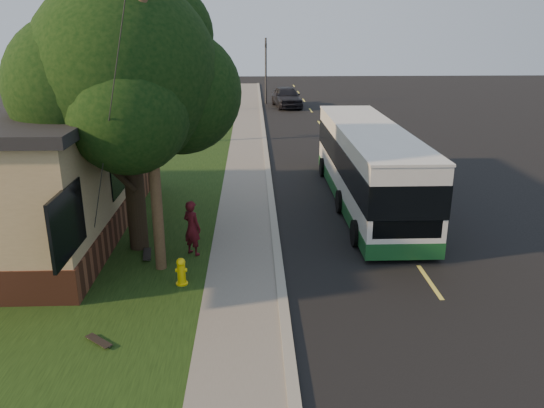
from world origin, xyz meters
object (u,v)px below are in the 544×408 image
(leafy_tree, at_px, (127,77))
(transit_bus, at_px, (368,164))
(skateboard_spare, at_px, (99,341))
(traffic_signal, at_px, (266,66))
(dumpster, at_px, (17,208))
(fire_hydrant, at_px, (181,271))
(bare_tree_near, at_px, (203,106))
(bare_tree_far, at_px, (223,85))
(distant_car, at_px, (287,97))
(utility_pole, at_px, (149,104))
(skateboarder, at_px, (192,228))
(skateboard_main, at_px, (147,254))

(leafy_tree, distance_m, transit_bus, 9.40)
(skateboard_spare, bearing_deg, traffic_signal, 82.94)
(leafy_tree, bearing_deg, skateboard_spare, -88.62)
(dumpster, bearing_deg, fire_hydrant, -37.14)
(bare_tree_near, height_order, transit_bus, bare_tree_near)
(leafy_tree, distance_m, dumpster, 6.68)
(bare_tree_far, relative_size, distant_car, 0.80)
(utility_pole, bearing_deg, skateboarder, 49.20)
(dumpster, height_order, distant_car, distant_car)
(leafy_tree, height_order, transit_bus, leafy_tree)
(fire_hydrant, xyz_separation_m, traffic_signal, (3.10, 34.00, 2.73))
(bare_tree_far, distance_m, skateboarder, 28.10)
(fire_hydrant, height_order, traffic_signal, traffic_signal)
(skateboard_spare, xyz_separation_m, distant_car, (6.21, 34.62, 0.73))
(traffic_signal, relative_size, skateboard_main, 5.93)
(distant_car, bearing_deg, fire_hydrant, -105.53)
(skateboarder, bearing_deg, traffic_signal, -57.86)
(skateboard_spare, bearing_deg, bare_tree_near, 88.50)
(fire_hydrant, distance_m, skateboard_main, 2.22)
(skateboard_main, height_order, distant_car, distant_car)
(bare_tree_near, height_order, skateboard_spare, bare_tree_near)
(fire_hydrant, relative_size, bare_tree_far, 0.18)
(fire_hydrant, height_order, transit_bus, transit_bus)
(bare_tree_near, bearing_deg, bare_tree_far, 87.61)
(traffic_signal, xyz_separation_m, skateboard_spare, (-4.54, -36.68, -3.04))
(skateboard_main, bearing_deg, leafy_tree, 111.31)
(utility_pole, relative_size, distant_car, 1.81)
(leafy_tree, xyz_separation_m, skateboard_spare, (0.13, -5.33, -5.04))
(traffic_signal, distance_m, transit_bus, 27.71)
(bare_tree_near, xyz_separation_m, skateboard_spare, (-0.54, -20.68, -2.03))
(transit_bus, xyz_separation_m, skateboard_spare, (-7.65, -9.19, -1.46))
(leafy_tree, height_order, skateboard_spare, leafy_tree)
(bare_tree_near, height_order, distant_car, bare_tree_near)
(traffic_signal, bearing_deg, bare_tree_far, -131.19)
(bare_tree_near, height_order, bare_tree_far, bare_tree_near)
(transit_bus, height_order, skateboard_main, transit_bus)
(leafy_tree, height_order, traffic_signal, leafy_tree)
(fire_hydrant, distance_m, utility_pole, 4.37)
(leafy_tree, xyz_separation_m, transit_bus, (7.78, 3.86, -3.58))
(bare_tree_far, bearing_deg, traffic_signal, 48.81)
(leafy_tree, bearing_deg, dumpster, 156.53)
(skateboard_main, bearing_deg, fire_hydrant, -55.53)
(bare_tree_near, xyz_separation_m, skateboarder, (1.00, -16.07, -1.25))
(utility_pole, height_order, bare_tree_near, utility_pole)
(skateboard_main, xyz_separation_m, dumpster, (-4.84, 2.79, 0.52))
(transit_bus, xyz_separation_m, skateboarder, (-6.11, -4.58, -0.68))
(bare_tree_near, bearing_deg, traffic_signal, 75.96)
(traffic_signal, distance_m, skateboard_main, 32.62)
(leafy_tree, relative_size, dumpster, 5.16)
(bare_tree_near, distance_m, traffic_signal, 16.52)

